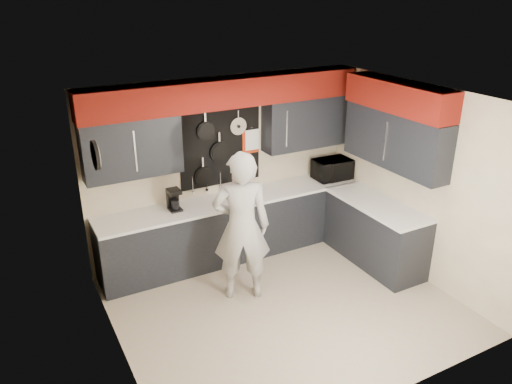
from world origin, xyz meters
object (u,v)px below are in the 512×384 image
knife_block (233,191)px  coffee_maker (174,199)px  utensil_crock (233,192)px  person (242,227)px  microwave (332,169)px

knife_block → coffee_maker: 0.86m
utensil_crock → coffee_maker: coffee_maker is taller
person → coffee_maker: bearing=-39.3°
knife_block → person: size_ratio=0.11×
microwave → utensil_crock: size_ratio=3.83×
utensil_crock → coffee_maker: 0.90m
knife_block → utensil_crock: bearing=37.8°
coffee_maker → person: 1.12m
knife_block → coffee_maker: coffee_maker is taller
coffee_maker → person: size_ratio=0.15×
utensil_crock → microwave: bearing=-2.9°
microwave → utensil_crock: microwave is taller
microwave → knife_block: 1.69m
coffee_maker → utensil_crock: bearing=0.7°
knife_block → person: bearing=-127.0°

